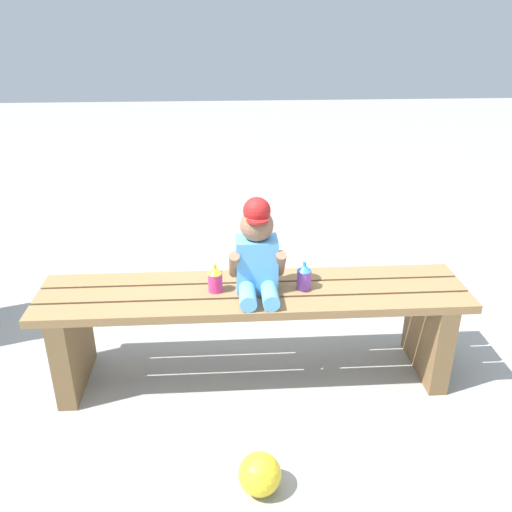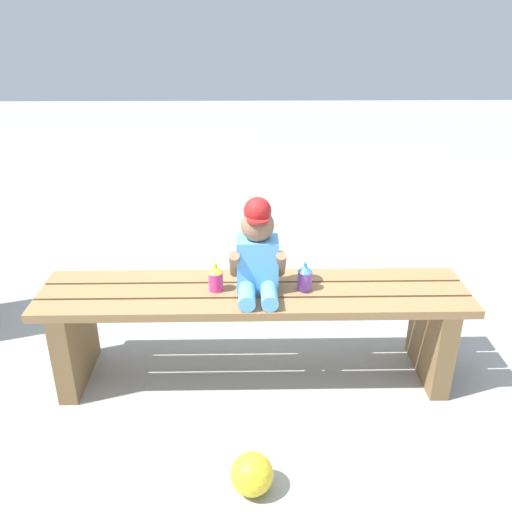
% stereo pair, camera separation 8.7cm
% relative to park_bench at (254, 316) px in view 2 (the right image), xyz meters
% --- Properties ---
extents(ground_plane, '(16.00, 16.00, 0.00)m').
position_rel_park_bench_xyz_m(ground_plane, '(0.00, 0.00, -0.31)').
color(ground_plane, '#999993').
extents(park_bench, '(1.81, 0.39, 0.44)m').
position_rel_park_bench_xyz_m(park_bench, '(0.00, 0.00, 0.00)').
color(park_bench, olive).
rests_on(park_bench, ground_plane).
extents(child_figure, '(0.23, 0.27, 0.40)m').
position_rel_park_bench_xyz_m(child_figure, '(0.01, -0.01, 0.31)').
color(child_figure, '#59A5E5').
rests_on(child_figure, park_bench).
extents(sippy_cup_left, '(0.06, 0.06, 0.12)m').
position_rel_park_bench_xyz_m(sippy_cup_left, '(-0.16, -0.00, 0.19)').
color(sippy_cup_left, '#E5337F').
rests_on(sippy_cup_left, park_bench).
extents(sippy_cup_right, '(0.06, 0.06, 0.12)m').
position_rel_park_bench_xyz_m(sippy_cup_right, '(0.21, -0.00, 0.19)').
color(sippy_cup_right, '#8C4CCC').
rests_on(sippy_cup_right, park_bench).
extents(toy_ball, '(0.15, 0.15, 0.15)m').
position_rel_park_bench_xyz_m(toy_ball, '(-0.02, -0.65, -0.23)').
color(toy_ball, yellow).
rests_on(toy_ball, ground_plane).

